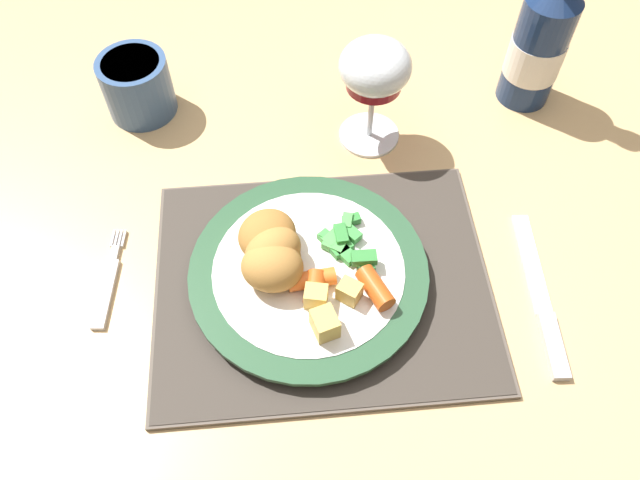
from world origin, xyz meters
The scene contains 13 objects.
ground_plane centered at (0.00, 0.00, 0.00)m, with size 6.00×6.00×0.00m, color #383333.
dining_table centered at (0.00, 0.00, 0.65)m, with size 1.16×0.96×0.74m.
placemat centered at (-0.04, -0.18, 0.74)m, with size 0.35×0.28×0.01m.
dinner_plate centered at (-0.06, -0.18, 0.76)m, with size 0.25×0.25×0.02m.
breaded_croquettes centered at (-0.09, -0.17, 0.79)m, with size 0.09×0.11×0.05m.
green_beans_pile centered at (-0.02, -0.15, 0.77)m, with size 0.06×0.08×0.02m.
glazed_carrots centered at (-0.03, -0.20, 0.78)m, with size 0.10×0.05×0.02m.
fork centered at (-0.27, -0.16, 0.74)m, with size 0.03×0.12×0.01m.
table_knife centered at (0.18, -0.23, 0.74)m, with size 0.03×0.20×0.01m.
wine_glass centered at (0.03, 0.03, 0.84)m, with size 0.08×0.08×0.14m.
bottle centered at (0.24, 0.08, 0.83)m, with size 0.07×0.07×0.23m.
roast_potatoes centered at (-0.04, -0.23, 0.78)m, with size 0.06×0.06×0.03m.
drinking_cup centered at (-0.25, 0.10, 0.78)m, with size 0.09×0.09×0.08m.
Camera 1 is at (-0.07, -0.51, 1.31)m, focal length 35.00 mm.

